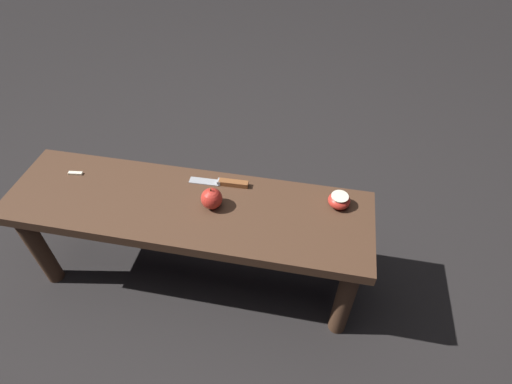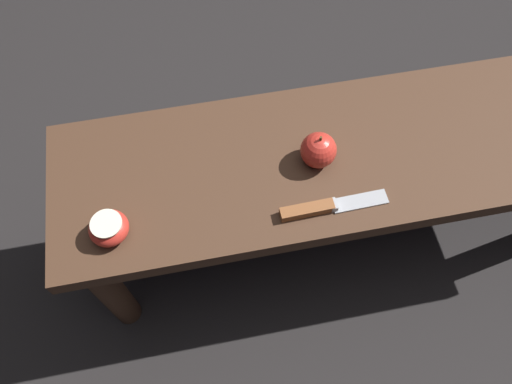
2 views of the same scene
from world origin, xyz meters
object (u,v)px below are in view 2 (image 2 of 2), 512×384
Objects in this scene: apple_whole at (318,150)px; wooden_bench at (352,168)px; apple_cut at (109,228)px; knife at (320,208)px.

wooden_bench is at bearing 5.73° from apple_whole.
apple_whole is at bearing -174.27° from wooden_bench.
apple_cut is at bearing -169.61° from wooden_bench.
knife is 2.87× the size of apple_cut.
wooden_bench is at bearing 45.14° from knife.
apple_cut is (-0.52, -0.10, 0.10)m from wooden_bench.
wooden_bench is 15.52× the size of apple_whole.
apple_cut reaches higher than wooden_bench.
apple_cut is at bearing -168.60° from apple_whole.
apple_whole reaches higher than wooden_bench.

